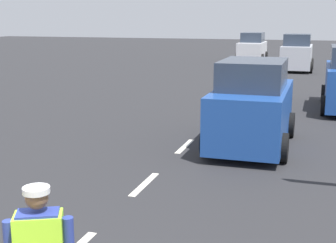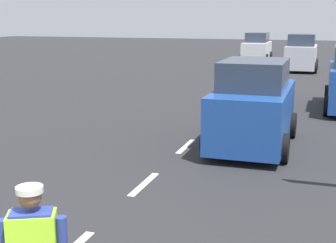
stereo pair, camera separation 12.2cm
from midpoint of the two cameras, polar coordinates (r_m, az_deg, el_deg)
name	(u,v)px [view 2 (the right image)]	position (r m, az deg, el deg)	size (l,w,h in m)	color
ground_plane	(255,84)	(24.22, 10.38, 4.36)	(96.00, 96.00, 0.00)	#28282B
lane_center_line	(266,75)	(28.36, 11.57, 5.45)	(0.14, 46.40, 0.01)	silver
car_outgoing_ahead	(254,107)	(12.38, 10.35, 1.72)	(1.99, 4.02, 2.21)	#1E4799
car_oncoming_third	(257,48)	(36.44, 10.54, 8.50)	(1.96, 4.08, 2.12)	silver
car_outgoing_far	(301,54)	(30.77, 15.55, 7.71)	(2.00, 3.82, 2.24)	silver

